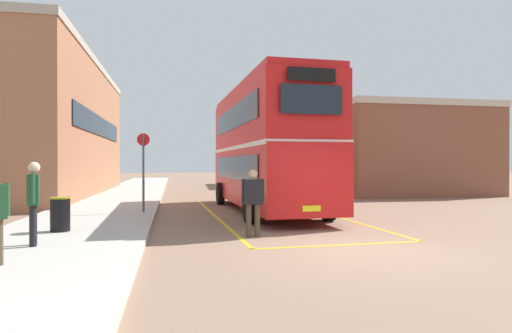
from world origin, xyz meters
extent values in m
plane|color=#846651|center=(0.00, 14.40, 0.00)|extent=(135.60, 135.60, 0.00)
cube|color=#B2ADA3|center=(-6.50, 16.80, 0.07)|extent=(4.00, 57.60, 0.14)
cube|color=#9E6647|center=(-11.14, 17.93, 3.68)|extent=(6.08, 18.99, 7.35)
cube|color=#19232D|center=(-8.07, 17.93, 4.04)|extent=(0.06, 14.43, 1.10)
cube|color=#A89E8E|center=(-11.14, 17.93, 7.53)|extent=(6.20, 19.11, 0.36)
cube|color=brown|center=(9.98, 20.04, 2.50)|extent=(8.96, 15.63, 5.01)
cube|color=#232D38|center=(5.47, 20.04, 2.75)|extent=(0.06, 11.88, 1.10)
cube|color=#BCB29E|center=(9.98, 20.04, 5.19)|extent=(9.08, 15.75, 0.36)
cylinder|color=black|center=(-1.79, 10.85, 0.50)|extent=(0.32, 1.01, 1.00)
cylinder|color=black|center=(0.81, 10.95, 0.50)|extent=(0.32, 1.01, 1.00)
cylinder|color=black|center=(-1.56, 4.50, 0.50)|extent=(0.32, 1.01, 1.00)
cylinder|color=black|center=(1.04, 4.59, 0.50)|extent=(0.32, 1.01, 1.00)
cube|color=red|center=(-0.38, 7.72, 1.40)|extent=(2.89, 10.34, 2.10)
cube|color=red|center=(-0.38, 7.72, 3.50)|extent=(2.88, 10.13, 2.10)
cube|color=red|center=(-0.38, 7.72, 4.65)|extent=(2.77, 10.03, 0.20)
cube|color=white|center=(-0.38, 7.72, 2.45)|extent=(2.91, 10.24, 0.14)
cube|color=#19232D|center=(-1.65, 7.68, 1.70)|extent=(0.34, 8.40, 0.84)
cube|color=#19232D|center=(-1.65, 7.68, 3.60)|extent=(0.34, 8.40, 0.84)
cube|color=#19232D|center=(0.90, 7.77, 1.70)|extent=(0.34, 8.40, 0.84)
cube|color=#19232D|center=(0.90, 7.77, 3.60)|extent=(0.34, 8.40, 0.84)
cube|color=#19232D|center=(-0.19, 2.58, 3.60)|extent=(1.76, 0.10, 0.80)
cube|color=black|center=(-0.19, 2.58, 4.28)|extent=(1.38, 0.09, 0.36)
cube|color=#19232D|center=(-0.56, 12.87, 1.80)|extent=(2.01, 0.11, 1.00)
cube|color=yellow|center=(-0.19, 2.58, 0.63)|extent=(0.52, 0.05, 0.16)
cylinder|color=black|center=(1.66, 29.86, 0.46)|extent=(0.30, 0.93, 0.92)
cylinder|color=black|center=(4.13, 29.76, 0.46)|extent=(0.30, 0.93, 0.92)
cylinder|color=black|center=(1.42, 24.24, 0.46)|extent=(0.30, 0.93, 0.92)
cylinder|color=black|center=(3.88, 24.14, 0.46)|extent=(0.30, 0.93, 0.92)
cube|color=#1E512D|center=(2.77, 27.00, 1.60)|extent=(2.79, 9.47, 2.60)
cube|color=silver|center=(2.77, 27.00, 2.96)|extent=(2.63, 9.09, 0.12)
cube|color=#19232D|center=(1.56, 27.05, 1.95)|extent=(0.35, 7.50, 0.96)
cube|color=#19232D|center=(3.99, 26.95, 1.95)|extent=(0.35, 7.50, 0.96)
cube|color=#19232D|center=(2.98, 31.70, 1.90)|extent=(1.91, 0.12, 1.10)
cylinder|color=#473828|center=(-1.81, 2.00, 0.42)|extent=(0.14, 0.14, 0.83)
cylinder|color=#473828|center=(-2.03, 2.01, 0.42)|extent=(0.14, 0.14, 0.83)
cube|color=black|center=(-1.92, 2.01, 1.14)|extent=(0.49, 0.23, 0.62)
cylinder|color=black|center=(-1.67, 2.00, 1.17)|extent=(0.09, 0.09, 0.59)
cylinder|color=black|center=(-2.16, 2.01, 1.17)|extent=(0.09, 0.09, 0.59)
sphere|color=tan|center=(-1.92, 1.99, 1.60)|extent=(0.23, 0.23, 0.23)
cylinder|color=black|center=(-6.79, 1.16, 0.57)|extent=(0.14, 0.14, 0.85)
cylinder|color=black|center=(-6.73, 0.94, 0.57)|extent=(0.14, 0.14, 0.85)
cube|color=#1E4728|center=(-6.76, 1.05, 1.31)|extent=(0.33, 0.53, 0.64)
cylinder|color=#1E4728|center=(-6.82, 1.29, 1.34)|extent=(0.09, 0.09, 0.61)
cylinder|color=#1E4728|center=(-6.70, 0.81, 1.34)|extent=(0.09, 0.09, 0.61)
sphere|color=beige|center=(-6.74, 1.05, 1.77)|extent=(0.23, 0.23, 0.23)
cylinder|color=#1E4728|center=(-6.66, -0.68, 1.24)|extent=(0.09, 0.09, 0.56)
cylinder|color=black|center=(-6.70, 2.97, 0.55)|extent=(0.47, 0.47, 0.83)
cylinder|color=olive|center=(-6.70, 2.97, 0.99)|extent=(0.50, 0.50, 0.04)
cylinder|color=#4C4C51|center=(-4.92, 7.05, 1.51)|extent=(0.08, 0.08, 2.74)
cylinder|color=red|center=(-4.92, 7.05, 2.70)|extent=(0.44, 0.08, 0.44)
cube|color=gold|center=(-2.43, 6.62, 0.00)|extent=(0.57, 12.25, 0.01)
cube|color=gold|center=(1.68, 6.77, 0.00)|extent=(0.57, 12.25, 0.01)
cube|color=gold|center=(-0.15, 0.58, 0.00)|extent=(4.24, 0.27, 0.01)
camera|label=1|loc=(-3.89, -8.68, 1.85)|focal=30.34mm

